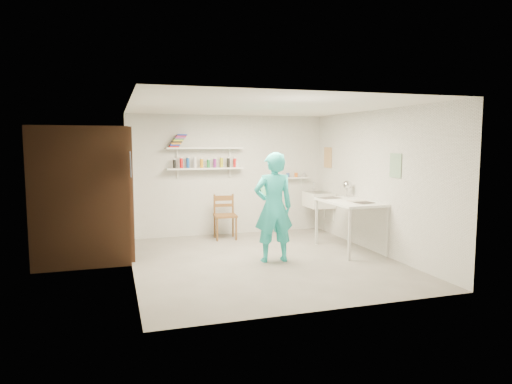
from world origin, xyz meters
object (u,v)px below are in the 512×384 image
object	(u,v)px
desk_lamp	(347,185)
wall_clock	(268,188)
belfast_sink	(319,200)
work_table	(350,226)
man	(274,207)
wooden_chair	(225,216)

from	to	relation	value
desk_lamp	wall_clock	bearing A→B (deg)	-161.51
belfast_sink	desk_lamp	bearing A→B (deg)	-83.93
wall_clock	work_table	world-z (taller)	wall_clock
man	work_table	world-z (taller)	man
work_table	desk_lamp	bearing A→B (deg)	67.58
man	wall_clock	distance (m)	0.36
belfast_sink	wall_clock	size ratio (longest dim) A/B	1.95
work_table	desk_lamp	size ratio (longest dim) A/B	8.00
wall_clock	man	bearing A→B (deg)	-83.62
wooden_chair	desk_lamp	world-z (taller)	desk_lamp
wooden_chair	desk_lamp	distance (m)	2.38
man	wall_clock	size ratio (longest dim) A/B	5.56
wall_clock	desk_lamp	bearing A→B (deg)	21.68
wooden_chair	work_table	bearing A→B (deg)	-36.02
man	wooden_chair	distance (m)	1.91
belfast_sink	wooden_chair	world-z (taller)	wooden_chair
desk_lamp	work_table	bearing A→B (deg)	-112.42
man	desk_lamp	bearing A→B (deg)	-151.89
belfast_sink	work_table	size ratio (longest dim) A/B	0.46
wall_clock	belfast_sink	bearing A→B (deg)	46.92
belfast_sink	desk_lamp	xyz separation A→B (m)	(0.10, -0.98, 0.38)
man	work_table	xyz separation A→B (m)	(1.50, 0.28, -0.42)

